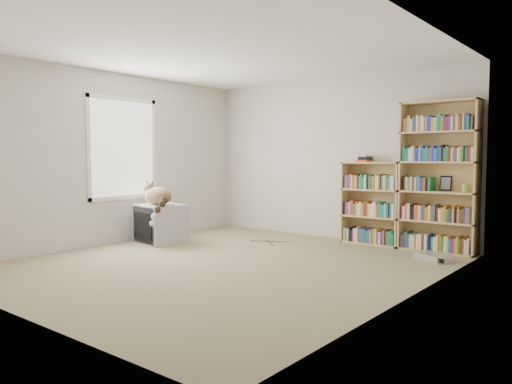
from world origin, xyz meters
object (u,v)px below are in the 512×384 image
Objects in this scene: crt_tv at (162,224)px; bookcase_short at (372,207)px; cat at (158,198)px; bookcase_tall at (439,181)px; dvd_player at (433,257)px.

bookcase_short reaches higher than crt_tv.
bookcase_short is (2.46, 1.95, -0.12)m from cat.
crt_tv is 3.12m from bookcase_short.
cat is 0.35× the size of bookcase_tall.
bookcase_tall is at bearing 35.54° from cat.
cat is 1.85× the size of dvd_player.
dvd_player is at bearing -29.73° from bookcase_short.
dvd_player is (3.57, 1.32, -0.63)m from cat.
cat reaches higher than crt_tv.
cat is 3.95m from bookcase_tall.
bookcase_short reaches higher than cat.
cat is at bearing -141.61° from bookcase_short.
bookcase_tall reaches higher than bookcase_short.
bookcase_short is at bearing 44.19° from cat.
dvd_player is (0.16, -0.63, -0.91)m from bookcase_tall.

